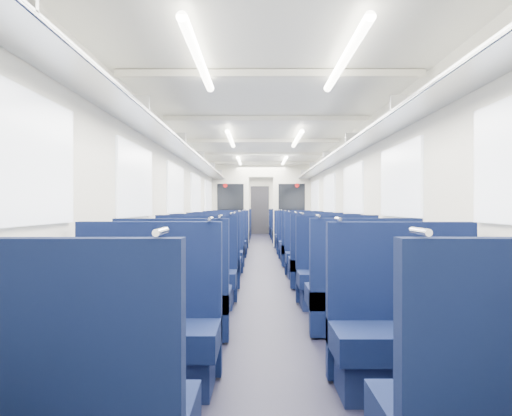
{
  "coord_description": "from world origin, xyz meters",
  "views": [
    {
      "loc": [
        -0.11,
        -9.92,
        1.15
      ],
      "look_at": [
        -0.14,
        1.92,
        1.11
      ],
      "focal_mm": 31.62,
      "sensor_mm": 36.0,
      "label": 1
    }
  ],
  "objects_px": {
    "end_door": "(260,210)",
    "bulkhead": "(261,204)",
    "seat_17": "(296,241)",
    "seat_3": "(407,337)",
    "seat_15": "(301,245)",
    "seat_21": "(287,233)",
    "seat_12": "(219,250)",
    "seat_7": "(339,278)",
    "seat_10": "(214,256)",
    "seat_14": "(224,244)",
    "seat_25": "(283,229)",
    "seat_20": "(234,233)",
    "seat_4": "(174,301)",
    "seat_23": "(285,231)",
    "seat_19": "(293,237)",
    "seat_27": "(281,228)",
    "seat_13": "(306,249)",
    "seat_26": "(239,228)",
    "seat_2": "(145,334)",
    "seat_5": "(362,298)",
    "seat_8": "(206,265)",
    "seat_11": "(315,257)",
    "seat_18": "(230,237)",
    "seat_16": "(227,241)",
    "seat_22": "(236,231)",
    "seat_6": "(195,277)",
    "seat_24": "(237,229)",
    "seat_9": "(324,264)"
  },
  "relations": [
    {
      "from": "seat_8",
      "to": "seat_11",
      "type": "bearing_deg",
      "value": 31.45
    },
    {
      "from": "seat_7",
      "to": "seat_4",
      "type": "bearing_deg",
      "value": -142.5
    },
    {
      "from": "seat_16",
      "to": "seat_26",
      "type": "bearing_deg",
      "value": 90.0
    },
    {
      "from": "seat_3",
      "to": "seat_15",
      "type": "relative_size",
      "value": 1.0
    },
    {
      "from": "seat_19",
      "to": "seat_11",
      "type": "bearing_deg",
      "value": -90.0
    },
    {
      "from": "end_door",
      "to": "bulkhead",
      "type": "bearing_deg",
      "value": -90.0
    },
    {
      "from": "seat_8",
      "to": "seat_23",
      "type": "bearing_deg",
      "value": 79.41
    },
    {
      "from": "seat_18",
      "to": "seat_2",
      "type": "bearing_deg",
      "value": -90.0
    },
    {
      "from": "bulkhead",
      "to": "seat_7",
      "type": "height_order",
      "value": "bulkhead"
    },
    {
      "from": "end_door",
      "to": "seat_7",
      "type": "distance_m",
      "value": 13.72
    },
    {
      "from": "seat_12",
      "to": "seat_22",
      "type": "xyz_separation_m",
      "value": [
        0.0,
        6.66,
        0.0
      ]
    },
    {
      "from": "seat_6",
      "to": "seat_19",
      "type": "xyz_separation_m",
      "value": [
        1.66,
        6.77,
        0.0
      ]
    },
    {
      "from": "seat_4",
      "to": "seat_9",
      "type": "height_order",
      "value": "same"
    },
    {
      "from": "seat_21",
      "to": "seat_12",
      "type": "bearing_deg",
      "value": -106.93
    },
    {
      "from": "seat_3",
      "to": "seat_20",
      "type": "bearing_deg",
      "value": 98.42
    },
    {
      "from": "seat_11",
      "to": "seat_20",
      "type": "bearing_deg",
      "value": 103.93
    },
    {
      "from": "seat_13",
      "to": "seat_26",
      "type": "height_order",
      "value": "same"
    },
    {
      "from": "seat_7",
      "to": "seat_13",
      "type": "bearing_deg",
      "value": 90.0
    },
    {
      "from": "seat_10",
      "to": "bulkhead",
      "type": "bearing_deg",
      "value": 81.28
    },
    {
      "from": "bulkhead",
      "to": "seat_12",
      "type": "height_order",
      "value": "bulkhead"
    },
    {
      "from": "seat_21",
      "to": "seat_22",
      "type": "xyz_separation_m",
      "value": [
        -1.66,
        1.21,
        0.0
      ]
    },
    {
      "from": "seat_19",
      "to": "bulkhead",
      "type": "bearing_deg",
      "value": 131.41
    },
    {
      "from": "seat_16",
      "to": "seat_27",
      "type": "relative_size",
      "value": 1.0
    },
    {
      "from": "end_door",
      "to": "seat_17",
      "type": "distance_m",
      "value": 8.16
    },
    {
      "from": "seat_19",
      "to": "seat_15",
      "type": "bearing_deg",
      "value": -90.0
    },
    {
      "from": "seat_7",
      "to": "seat_16",
      "type": "distance_m",
      "value": 5.87
    },
    {
      "from": "end_door",
      "to": "seat_17",
      "type": "relative_size",
      "value": 1.85
    },
    {
      "from": "seat_16",
      "to": "seat_17",
      "type": "height_order",
      "value": "same"
    },
    {
      "from": "seat_8",
      "to": "seat_17",
      "type": "xyz_separation_m",
      "value": [
        1.66,
        4.45,
        0.0
      ]
    },
    {
      "from": "seat_7",
      "to": "seat_9",
      "type": "bearing_deg",
      "value": 90.0
    },
    {
      "from": "seat_8",
      "to": "seat_11",
      "type": "height_order",
      "value": "same"
    },
    {
      "from": "seat_10",
      "to": "seat_14",
      "type": "distance_m",
      "value": 2.28
    },
    {
      "from": "seat_18",
      "to": "seat_3",
      "type": "bearing_deg",
      "value": -79.79
    },
    {
      "from": "seat_3",
      "to": "seat_18",
      "type": "distance_m",
      "value": 9.36
    },
    {
      "from": "seat_19",
      "to": "seat_23",
      "type": "height_order",
      "value": "same"
    },
    {
      "from": "seat_25",
      "to": "seat_20",
      "type": "bearing_deg",
      "value": -124.65
    },
    {
      "from": "seat_8",
      "to": "seat_19",
      "type": "bearing_deg",
      "value": 73.62
    },
    {
      "from": "seat_3",
      "to": "seat_15",
      "type": "bearing_deg",
      "value": 90.0
    },
    {
      "from": "seat_17",
      "to": "seat_26",
      "type": "distance_m",
      "value": 6.88
    },
    {
      "from": "end_door",
      "to": "seat_20",
      "type": "distance_m",
      "value": 4.95
    },
    {
      "from": "seat_9",
      "to": "seat_26",
      "type": "bearing_deg",
      "value": 98.5
    },
    {
      "from": "seat_21",
      "to": "seat_23",
      "type": "distance_m",
      "value": 1.21
    },
    {
      "from": "seat_24",
      "to": "seat_26",
      "type": "bearing_deg",
      "value": 90.0
    },
    {
      "from": "end_door",
      "to": "seat_8",
      "type": "height_order",
      "value": "end_door"
    },
    {
      "from": "seat_6",
      "to": "seat_26",
      "type": "distance_m",
      "value": 12.25
    },
    {
      "from": "seat_4",
      "to": "seat_20",
      "type": "xyz_separation_m",
      "value": [
        0.0,
        10.12,
        0.0
      ]
    },
    {
      "from": "seat_2",
      "to": "seat_5",
      "type": "distance_m",
      "value": 2.03
    },
    {
      "from": "seat_27",
      "to": "seat_13",
      "type": "bearing_deg",
      "value": -90.0
    },
    {
      "from": "seat_17",
      "to": "seat_18",
      "type": "height_order",
      "value": "same"
    },
    {
      "from": "seat_16",
      "to": "seat_17",
      "type": "xyz_separation_m",
      "value": [
        1.66,
        -0.04,
        0.0
      ]
    }
  ]
}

